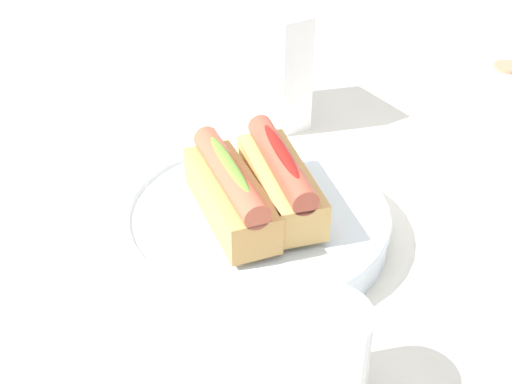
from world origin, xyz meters
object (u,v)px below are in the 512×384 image
at_px(serving_bowl, 256,222).
at_px(paper_towel_roll, 493,120).
at_px(napkin_box, 274,64).
at_px(hotdog_back, 282,180).
at_px(hotdog_front, 229,190).
at_px(water_glass, 325,360).

xyz_separation_m(serving_bowl, paper_towel_roll, (-0.01, 0.30, 0.05)).
bearing_deg(napkin_box, hotdog_back, -31.58).
relative_size(hotdog_front, water_glass, 1.70).
distance_m(hotdog_front, paper_towel_roll, 0.33).
distance_m(water_glass, paper_towel_roll, 0.40).
height_order(hotdog_front, paper_towel_roll, paper_towel_roll).
height_order(serving_bowl, hotdog_front, hotdog_front).
relative_size(serving_bowl, paper_towel_roll, 2.04).
height_order(hotdog_back, paper_towel_roll, paper_towel_roll).
relative_size(hotdog_back, paper_towel_roll, 1.16).
bearing_deg(water_glass, paper_towel_roll, 122.28).
bearing_deg(hotdog_front, serving_bowl, 83.65).
height_order(hotdog_front, hotdog_back, same).
bearing_deg(water_glass, napkin_box, 158.89).
relative_size(water_glass, paper_towel_roll, 0.67).
distance_m(hotdog_back, napkin_box, 0.25).
xyz_separation_m(hotdog_front, water_glass, (0.21, -0.01, -0.02)).
height_order(paper_towel_roll, napkin_box, napkin_box).
xyz_separation_m(hotdog_back, paper_towel_roll, (-0.01, 0.27, 0.00)).
xyz_separation_m(hotdog_front, napkin_box, (-0.22, 0.16, 0.01)).
bearing_deg(hotdog_back, hotdog_front, -96.35).
xyz_separation_m(serving_bowl, water_glass, (0.21, -0.04, 0.02)).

